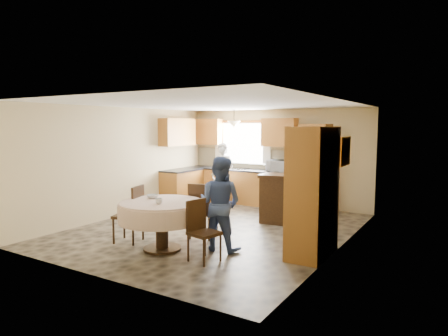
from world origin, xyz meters
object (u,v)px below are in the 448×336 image
cupboard (313,192)px  chair_back (202,208)px  dining_table (162,212)px  chair_right (201,227)px  oven_tower (315,168)px  person_dining (220,203)px  person_sink (222,175)px  chair_left (132,211)px  sideboard (293,201)px

cupboard → chair_back: cupboard is taller
dining_table → chair_right: size_ratio=1.52×
oven_tower → person_dining: oven_tower is taller
dining_table → person_sink: size_ratio=0.87×
oven_tower → chair_left: size_ratio=2.07×
chair_left → person_dining: (1.56, 0.46, 0.22)m
chair_left → oven_tower: bearing=139.0°
sideboard → dining_table: bearing=-120.4°
person_dining → chair_right: bearing=89.5°
oven_tower → chair_left: bearing=-114.4°
cupboard → person_dining: size_ratio=1.31×
dining_table → chair_back: (0.19, 0.89, -0.07)m
dining_table → chair_left: size_ratio=1.41×
chair_back → chair_right: chair_back is taller
cupboard → chair_back: (-2.05, -0.14, -0.46)m
oven_tower → chair_back: (-0.98, -3.39, -0.49)m
cupboard → person_sink: 4.13m
person_sink → person_dining: 3.56m
chair_back → sideboard: bearing=-130.0°
cupboard → chair_left: bearing=-162.0°
sideboard → cupboard: bearing=-66.6°
chair_right → chair_left: bearing=96.9°
chair_left → dining_table: bearing=68.4°
oven_tower → chair_left: (-1.91, -4.22, -0.49)m
chair_left → person_sink: bearing=167.8°
sideboard → chair_back: size_ratio=1.33×
dining_table → person_sink: person_sink is taller
dining_table → oven_tower: bearing=74.7°
sideboard → person_dining: person_dining is taller
cupboard → dining_table: (-2.24, -1.03, -0.39)m
oven_tower → sideboard: 1.60m
chair_back → person_sink: bearing=-77.7°
sideboard → chair_right: sideboard is taller
sideboard → chair_left: (-1.95, -2.73, 0.07)m
oven_tower → dining_table: 4.46m
chair_back → person_sink: 2.95m
chair_left → person_sink: (-0.27, 3.50, 0.26)m
oven_tower → sideboard: size_ratio=1.54×
dining_table → sideboard: bearing=66.6°
dining_table → chair_back: bearing=78.0°
person_dining → sideboard: bearing=-103.1°
oven_tower → chair_back: size_ratio=2.05×
dining_table → chair_back: size_ratio=1.39×
cupboard → person_dining: (-1.42, -0.51, -0.25)m
chair_back → person_dining: (0.63, -0.37, 0.22)m
sideboard → person_sink: (-2.22, 0.77, 0.33)m
sideboard → dining_table: size_ratio=0.96×
chair_back → person_dining: bearing=137.7°
cupboard → chair_right: bearing=-141.1°
oven_tower → sideboard: (0.04, -1.49, -0.57)m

